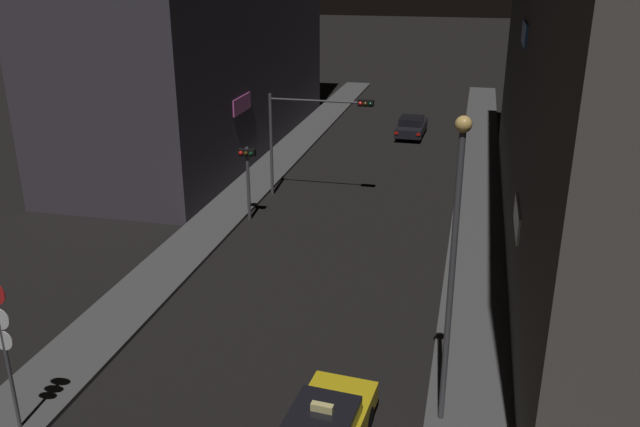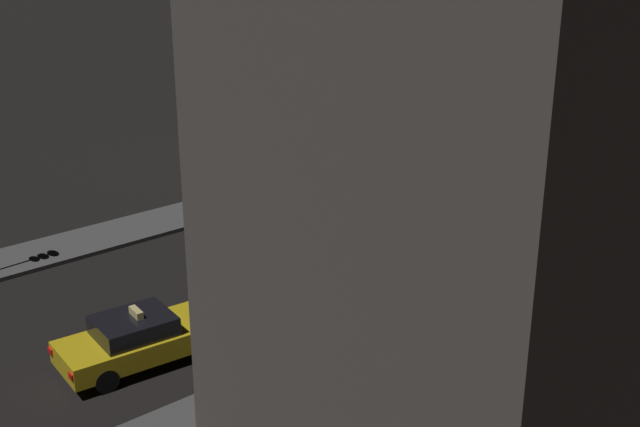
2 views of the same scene
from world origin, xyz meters
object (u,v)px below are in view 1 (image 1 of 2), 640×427
object	(u,v)px
street_lamp_near_block	(454,250)
traffic_light_left_kerb	(247,168)
sign_pole_left	(3,341)
far_car	(411,126)
traffic_light_overhead	(310,124)

from	to	relation	value
street_lamp_near_block	traffic_light_left_kerb	bearing A→B (deg)	127.16
traffic_light_left_kerb	sign_pole_left	world-z (taller)	sign_pole_left
far_car	street_lamp_near_block	xyz separation A→B (m)	(4.06, -31.27, 4.40)
traffic_light_left_kerb	street_lamp_near_block	distance (m)	16.74
far_car	traffic_light_left_kerb	size ratio (longest dim) A/B	1.24
far_car	traffic_light_overhead	distance (m)	15.16
street_lamp_near_block	far_car	bearing A→B (deg)	97.40
traffic_light_left_kerb	far_car	bearing A→B (deg)	71.84
street_lamp_near_block	traffic_light_overhead	bearing A→B (deg)	114.96
traffic_light_overhead	street_lamp_near_block	bearing A→B (deg)	-65.04
far_car	traffic_light_overhead	size ratio (longest dim) A/B	0.83
far_car	traffic_light_left_kerb	xyz separation A→B (m)	(-5.93, -18.08, 1.87)
traffic_light_left_kerb	sign_pole_left	xyz separation A→B (m)	(-0.91, -16.16, 0.19)
far_car	street_lamp_near_block	distance (m)	31.83
far_car	street_lamp_near_block	bearing A→B (deg)	-82.60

